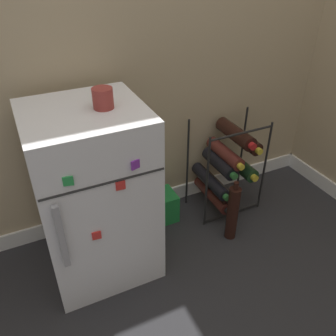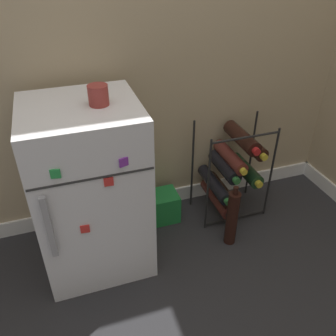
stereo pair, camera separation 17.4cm
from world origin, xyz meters
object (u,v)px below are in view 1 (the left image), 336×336
Objects in this scene: wine_rack at (225,166)px; fridge_top_cup at (103,98)px; soda_box at (157,208)px; loose_bottle_floor at (233,213)px; mini_fridge at (94,195)px.

wine_rack is 7.04× the size of fridge_top_cup.
soda_box is 0.43m from loose_bottle_floor.
wine_rack is 0.90m from fridge_top_cup.
soda_box is at bearing 23.72° from mini_fridge.
mini_fridge is 0.45m from fridge_top_cup.
wine_rack is at bearing 67.60° from loose_bottle_floor.
fridge_top_cup reaches higher than wine_rack.
mini_fridge is 1.46× the size of wine_rack.
fridge_top_cup is at bearing -147.78° from soda_box.
mini_fridge is at bearing 168.84° from loose_bottle_floor.
mini_fridge is at bearing 166.08° from fridge_top_cup.
soda_box is (0.37, 0.16, -0.32)m from mini_fridge.
mini_fridge is 0.78m from wine_rack.
mini_fridge is 0.51m from soda_box.
loose_bottle_floor is at bearing -44.28° from soda_box.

